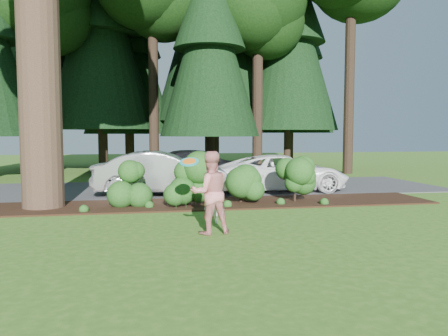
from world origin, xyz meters
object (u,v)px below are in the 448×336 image
car_silver_wagon (162,173)px  car_dark_suv (200,166)px  frisbee (189,162)px  adult (210,193)px  child (212,201)px  car_white_suv (283,173)px

car_silver_wagon → car_dark_suv: (1.96, 4.33, -0.06)m
car_dark_suv → frisbee: bearing=161.7°
car_silver_wagon → frisbee: 5.54m
car_dark_suv → adult: bearing=164.5°
child → adult: bearing=81.3°
car_white_suv → car_dark_suv: size_ratio=1.00×
car_white_suv → frisbee: size_ratio=10.37×
car_white_suv → car_dark_suv: (-2.83, 3.86, 0.03)m
car_white_suv → frisbee: bearing=146.5°
adult → frisbee: size_ratio=3.83×
car_white_suv → adult: adult is taller
adult → frisbee: adult is taller
car_dark_suv → car_white_suv: bearing=-153.4°
child → adult: size_ratio=0.61×
frisbee → car_dark_suv: bearing=81.3°
frisbee → child: bearing=18.3°
car_silver_wagon → child: bearing=-162.9°
adult → child: bearing=-108.0°
car_silver_wagon → car_white_suv: car_silver_wagon is taller
car_dark_suv → child: size_ratio=4.46×
car_silver_wagon → adult: adult is taller
car_white_suv → child: size_ratio=4.45×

